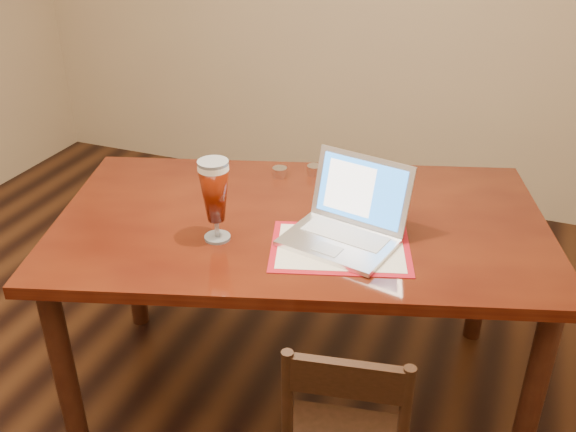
% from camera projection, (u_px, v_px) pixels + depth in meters
% --- Properties ---
extents(dining_table, '(1.99, 1.48, 1.12)m').
position_uv_depth(dining_table, '(300.00, 241.00, 2.38)').
color(dining_table, '#4F190A').
rests_on(dining_table, ground).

